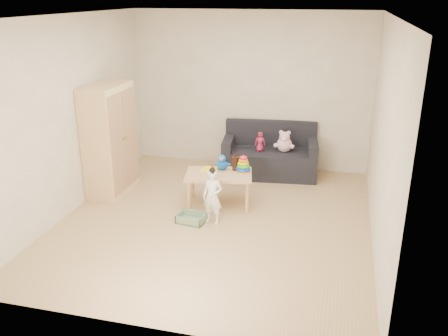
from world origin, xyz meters
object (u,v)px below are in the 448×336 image
(wardrobe, at_px, (110,140))
(sofa, at_px, (269,162))
(toddler, at_px, (213,197))
(play_table, at_px, (219,189))

(wardrobe, bearing_deg, sofa, 29.89)
(wardrobe, bearing_deg, toddler, -20.45)
(toddler, bearing_deg, sofa, 88.03)
(wardrobe, height_order, play_table, wardrobe)
(play_table, bearing_deg, wardrobe, 176.60)
(sofa, relative_size, toddler, 2.08)
(sofa, height_order, toddler, toddler)
(sofa, distance_m, play_table, 1.45)
(sofa, distance_m, toddler, 1.97)
(play_table, bearing_deg, sofa, 69.48)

